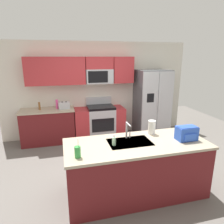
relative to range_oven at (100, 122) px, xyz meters
The scene contains 14 objects.
ground_plane 1.86m from the range_oven, 89.30° to the right, with size 9.00×9.00×0.00m, color #66605B.
kitchen_wall_unit 1.07m from the range_oven, 113.33° to the left, with size 5.20×0.43×2.60m.
back_counter 1.37m from the range_oven, behind, with size 1.36×0.63×0.90m.
range_oven is the anchor object (origin of this frame).
refrigerator 1.60m from the range_oven, ahead, with size 0.90×0.76×1.85m.
island_counter 2.53m from the range_oven, 87.60° to the right, with size 2.25×0.93×0.90m.
toaster 1.08m from the range_oven, behind, with size 0.28×0.16×0.18m.
pepper_mill 1.63m from the range_oven, behind, with size 0.05×0.05×0.19m, color brown.
bottle_pink 1.25m from the range_oven, behind, with size 0.06×0.06×0.24m, color #EA4C93.
sink_faucet 2.42m from the range_oven, 89.70° to the right, with size 0.08×0.21×0.28m.
drink_cup_green 2.95m from the range_oven, 106.70° to the right, with size 0.08×0.08×0.28m.
soap_dispenser 2.60m from the range_oven, 96.00° to the right, with size 0.06×0.06×0.17m.
paper_towel_roll 2.36m from the range_oven, 77.67° to the right, with size 0.12×0.12×0.24m, color white.
backpack 2.84m from the range_oven, 70.64° to the right, with size 0.32×0.22×0.23m.
Camera 1 is at (-1.03, -3.47, 2.20)m, focal length 32.49 mm.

